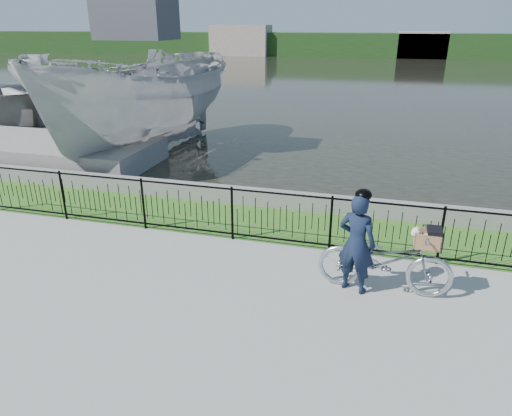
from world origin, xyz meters
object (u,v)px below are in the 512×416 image
(dock, at_px, (9,148))
(bicycle_rig, at_px, (385,259))
(cyclist, at_px, (357,242))
(boat_near, at_px, (143,99))
(boat_far, at_px, (57,91))

(dock, xyz_separation_m, bicycle_rig, (12.03, -5.10, 0.23))
(cyclist, xyz_separation_m, boat_near, (-7.33, 6.74, 1.00))
(dock, bearing_deg, boat_near, 19.99)
(bicycle_rig, bearing_deg, cyclist, -167.41)
(bicycle_rig, height_order, boat_near, boat_near)
(dock, height_order, cyclist, cyclist)
(bicycle_rig, bearing_deg, boat_far, 141.74)
(dock, bearing_deg, bicycle_rig, -22.98)
(bicycle_rig, height_order, boat_far, boat_far)
(dock, distance_m, cyclist, 12.68)
(boat_far, bearing_deg, boat_near, -35.95)
(dock, relative_size, boat_near, 1.05)
(boat_near, bearing_deg, bicycle_rig, -40.36)
(bicycle_rig, relative_size, boat_near, 0.23)
(dock, relative_size, cyclist, 5.60)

